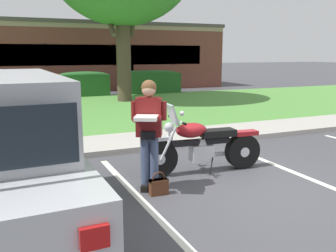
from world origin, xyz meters
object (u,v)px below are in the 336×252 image
Objects in this scene: motorcycle at (207,145)px; brick_building at (40,56)px; hedge_left at (7,86)px; hedge_center_left at (84,84)px; rider_person at (149,127)px; handbag at (159,185)px; hedge_center_right at (149,82)px.

motorcycle is 18.80m from brick_building.
hedge_center_left is (3.42, 0.00, 0.00)m from hedge_left.
hedge_left is (-2.07, 12.92, -0.36)m from rider_person.
hedge_center_left is 6.53m from brick_building.
brick_building is (-0.22, 19.37, 1.79)m from handbag.
handbag is 0.11× the size of hedge_center_right.
hedge_center_right is (4.70, 13.14, 0.51)m from handbag.
brick_building is at bearing 128.28° from hedge_center_right.
rider_person is 0.08× the size of brick_building.
hedge_center_left is at bearing 89.59° from motorcycle.
brick_building is at bearing 94.31° from motorcycle.
hedge_center_left is (1.34, 12.92, -0.36)m from rider_person.
rider_person is at bearing -110.23° from hedge_center_right.
brick_building reaches higher than hedge_center_right.
rider_person is at bearing -160.02° from motorcycle.
rider_person is 4.74× the size of handbag.
hedge_left is (-3.33, 12.46, 0.16)m from motorcycle.
motorcycle is 12.95m from hedge_center_right.
rider_person is (-1.25, -0.46, 0.52)m from motorcycle.
hedge_left reaches higher than handbag.
motorcycle is 0.69× the size of hedge_center_right.
hedge_center_left is at bearing 180.00° from hedge_center_right.
hedge_left is at bearing 104.95° from motorcycle.
hedge_left is at bearing 180.00° from hedge_center_right.
handbag is 0.15× the size of hedge_center_left.
hedge_center_left is (0.09, 12.46, 0.16)m from motorcycle.
hedge_left and hedge_center_left have the same top height.
rider_person is at bearing -80.88° from hedge_left.
handbag is (0.07, -0.22, -0.86)m from rider_person.
hedge_left and hedge_center_right have the same top height.
brick_building is at bearing 72.86° from hedge_left.
rider_person is 0.56× the size of hedge_left.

